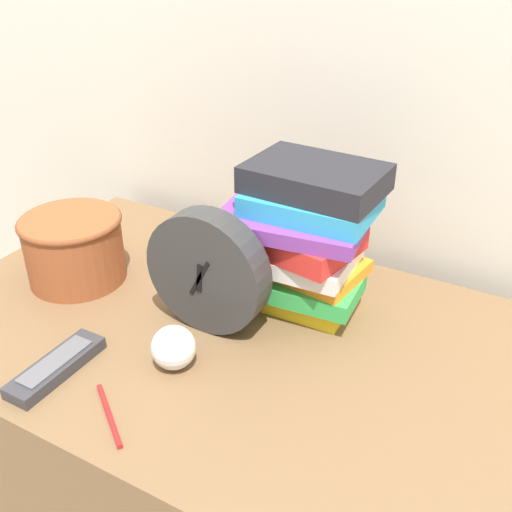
{
  "coord_description": "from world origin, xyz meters",
  "views": [
    {
      "loc": [
        0.46,
        -0.36,
        1.33
      ],
      "look_at": [
        0.04,
        0.39,
        0.83
      ],
      "focal_mm": 42.0,
      "sensor_mm": 36.0,
      "label": 1
    }
  ],
  "objects": [
    {
      "name": "pen",
      "position": [
        -0.01,
        0.07,
        0.72
      ],
      "size": [
        0.11,
        0.08,
        0.01
      ],
      "color": "#B21E1E",
      "rests_on": "desk"
    },
    {
      "name": "tv_remote",
      "position": [
        -0.15,
        0.11,
        0.73
      ],
      "size": [
        0.05,
        0.17,
        0.02
      ],
      "color": "#333338",
      "rests_on": "desk"
    },
    {
      "name": "crumpled_paper_ball",
      "position": [
        0.0,
        0.21,
        0.75
      ],
      "size": [
        0.07,
        0.07,
        0.07
      ],
      "color": "white",
      "rests_on": "desk"
    },
    {
      "name": "basket",
      "position": [
        -0.31,
        0.33,
        0.79
      ],
      "size": [
        0.19,
        0.19,
        0.13
      ],
      "color": "#994C28",
      "rests_on": "desk"
    },
    {
      "name": "desk",
      "position": [
        0.0,
        0.33,
        0.36
      ],
      "size": [
        1.01,
        0.66,
        0.72
      ],
      "color": "brown",
      "rests_on": "ground_plane"
    },
    {
      "name": "book_stack",
      "position": [
        0.1,
        0.45,
        0.86
      ],
      "size": [
        0.26,
        0.2,
        0.26
      ],
      "color": "yellow",
      "rests_on": "desk"
    },
    {
      "name": "desk_clock",
      "position": [
        -0.01,
        0.32,
        0.82
      ],
      "size": [
        0.21,
        0.05,
        0.21
      ],
      "color": "#333333",
      "rests_on": "desk"
    }
  ]
}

